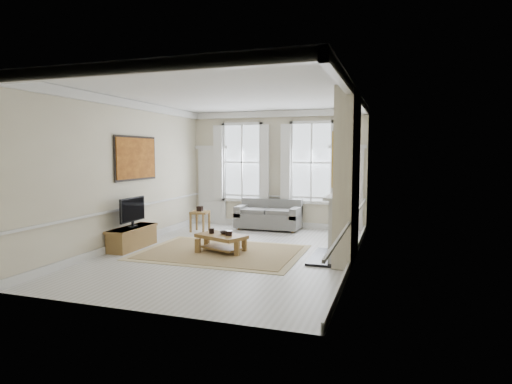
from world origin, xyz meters
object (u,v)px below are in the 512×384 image
(coffee_table, at_px, (221,238))
(tv_stand, at_px, (132,238))
(sofa, at_px, (269,217))
(side_table, at_px, (200,215))

(coffee_table, xyz_separation_m, tv_stand, (-2.10, -0.24, -0.08))
(tv_stand, bearing_deg, sofa, 56.09)
(sofa, relative_size, coffee_table, 1.48)
(tv_stand, bearing_deg, coffee_table, 6.39)
(sofa, bearing_deg, tv_stand, -123.91)
(side_table, distance_m, coffee_table, 2.65)
(coffee_table, bearing_deg, side_table, 147.22)
(side_table, bearing_deg, sofa, 29.93)
(side_table, xyz_separation_m, tv_stand, (-0.56, -2.38, -0.21))
(sofa, bearing_deg, side_table, -150.07)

